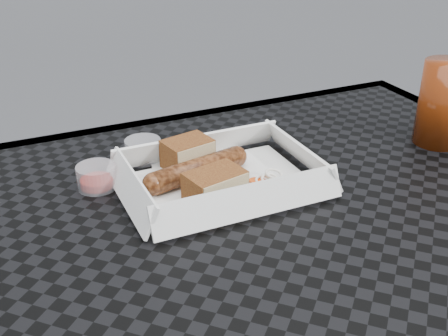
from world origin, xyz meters
The scene contains 10 objects.
patio_table centered at (0.00, 0.00, 0.67)m, with size 0.80×0.80×0.74m.
food_tray centered at (-0.06, 0.15, 0.75)m, with size 0.22×0.15×0.00m, color white.
bratwurst centered at (-0.08, 0.17, 0.76)m, with size 0.15×0.06×0.03m.
bread_near centered at (-0.08, 0.21, 0.77)m, with size 0.06×0.04×0.04m, color brown.
bread_far centered at (-0.08, 0.11, 0.77)m, with size 0.07×0.05×0.04m, color brown.
veg_garnish centered at (-0.01, 0.11, 0.75)m, with size 0.03×0.03×0.00m.
napkin centered at (-0.07, 0.22, 0.75)m, with size 0.12×0.12×0.00m, color white.
condiment_cup_sauce centered at (-0.20, 0.21, 0.76)m, with size 0.05×0.05×0.03m, color #99130B.
condiment_cup_empty centered at (-0.13, 0.26, 0.76)m, with size 0.05×0.05×0.03m, color silver.
drink_glass centered at (0.29, 0.13, 0.81)m, with size 0.07×0.07×0.12m, color #622108.
Camera 1 is at (-0.32, -0.43, 1.09)m, focal length 45.00 mm.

